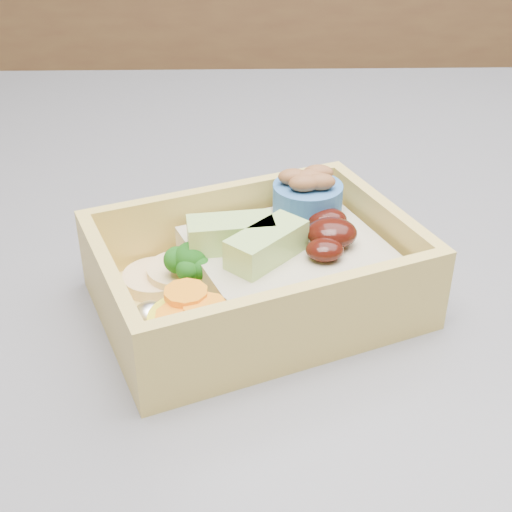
{
  "coord_description": "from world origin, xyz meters",
  "views": [
    {
      "loc": [
        -0.11,
        -0.6,
        1.2
      ],
      "look_at": [
        -0.1,
        -0.21,
        0.96
      ],
      "focal_mm": 50.0,
      "sensor_mm": 36.0,
      "label": 1
    }
  ],
  "objects": [
    {
      "name": "bento_box",
      "position": [
        -0.1,
        -0.2,
        0.95
      ],
      "size": [
        0.24,
        0.21,
        0.07
      ],
      "rotation": [
        0.0,
        0.0,
        0.39
      ],
      "color": "#DCBC5A",
      "rests_on": "island"
    }
  ]
}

